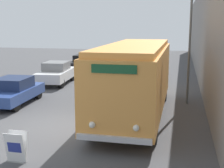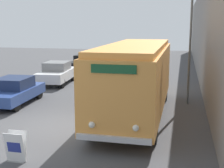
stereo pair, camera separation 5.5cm
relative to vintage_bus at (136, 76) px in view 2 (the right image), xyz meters
The scene contains 8 objects.
ground_plane 4.17m from the vintage_bus, 141.88° to the right, with size 80.00×80.00×0.00m, color #4C4C4F.
building_wall_right 8.63m from the vintage_bus, 65.49° to the left, with size 0.30×60.00×7.08m.
vintage_bus is the anchor object (origin of this frame).
sign_board 6.73m from the vintage_bus, 116.58° to the right, with size 0.66×0.37×0.99m.
streetlamp 4.85m from the vintage_bus, 49.99° to the left, with size 0.36×0.36×7.71m.
parked_car_near 6.97m from the vintage_bus, behind, with size 2.09×4.29×1.45m.
parked_car_mid 9.62m from the vintage_bus, 135.47° to the left, with size 2.25×4.42×1.61m.
parked_car_far 14.78m from the vintage_bus, 117.27° to the left, with size 1.88×4.04×1.51m.
Camera 2 is at (5.04, -12.02, 4.35)m, focal length 50.00 mm.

